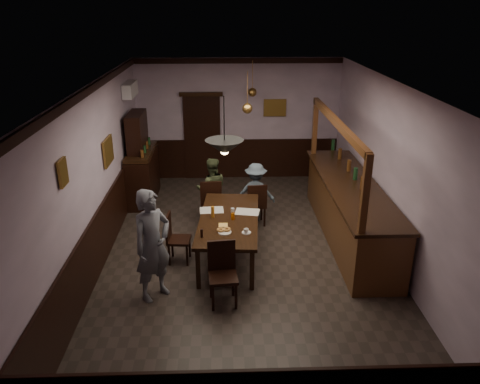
{
  "coord_description": "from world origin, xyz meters",
  "views": [
    {
      "loc": [
        -0.36,
        -7.4,
        4.2
      ],
      "look_at": [
        -0.09,
        0.1,
        1.15
      ],
      "focal_mm": 35.0,
      "sensor_mm": 36.0,
      "label": 1
    }
  ],
  "objects_px": {
    "person_seated_right": "(256,192)",
    "pendant_iron": "(224,147)",
    "sideboard": "(142,166)",
    "chair_near": "(222,270)",
    "pendant_brass_far": "(252,92)",
    "chair_far_right": "(256,203)",
    "soda_can": "(233,216)",
    "pendant_brass_mid": "(247,109)",
    "person_standing": "(153,245)",
    "chair_far_left": "(211,200)",
    "person_seated_left": "(212,189)",
    "dining_table": "(229,221)",
    "bar_counter": "(349,209)",
    "coffee_cup": "(246,231)",
    "chair_side": "(175,236)"
  },
  "relations": [
    {
      "from": "sideboard",
      "to": "bar_counter",
      "type": "height_order",
      "value": "bar_counter"
    },
    {
      "from": "pendant_iron",
      "to": "pendant_brass_far",
      "type": "distance_m",
      "value": 4.25
    },
    {
      "from": "person_standing",
      "to": "bar_counter",
      "type": "bearing_deg",
      "value": -17.56
    },
    {
      "from": "chair_far_right",
      "to": "person_seated_right",
      "type": "distance_m",
      "value": 0.3
    },
    {
      "from": "pendant_brass_far",
      "to": "soda_can",
      "type": "bearing_deg",
      "value": -98.6
    },
    {
      "from": "chair_far_left",
      "to": "chair_near",
      "type": "relative_size",
      "value": 1.01
    },
    {
      "from": "dining_table",
      "to": "person_seated_left",
      "type": "height_order",
      "value": "person_seated_left"
    },
    {
      "from": "person_seated_right",
      "to": "soda_can",
      "type": "xyz_separation_m",
      "value": [
        -0.5,
        -1.57,
        0.2
      ]
    },
    {
      "from": "sideboard",
      "to": "chair_far_right",
      "type": "bearing_deg",
      "value": -30.04
    },
    {
      "from": "sideboard",
      "to": "pendant_brass_mid",
      "type": "height_order",
      "value": "pendant_brass_mid"
    },
    {
      "from": "person_seated_right",
      "to": "pendant_iron",
      "type": "distance_m",
      "value": 2.9
    },
    {
      "from": "chair_far_left",
      "to": "chair_far_right",
      "type": "xyz_separation_m",
      "value": [
        0.9,
        -0.06,
        -0.04
      ]
    },
    {
      "from": "dining_table",
      "to": "sideboard",
      "type": "relative_size",
      "value": 1.13
    },
    {
      "from": "dining_table",
      "to": "chair_far_right",
      "type": "height_order",
      "value": "chair_far_right"
    },
    {
      "from": "person_standing",
      "to": "pendant_iron",
      "type": "height_order",
      "value": "pendant_iron"
    },
    {
      "from": "dining_table",
      "to": "coffee_cup",
      "type": "xyz_separation_m",
      "value": [
        0.27,
        -0.6,
        0.11
      ]
    },
    {
      "from": "person_standing",
      "to": "person_seated_right",
      "type": "xyz_separation_m",
      "value": [
        1.71,
        2.68,
        -0.26
      ]
    },
    {
      "from": "pendant_brass_mid",
      "to": "chair_far_right",
      "type": "bearing_deg",
      "value": -68.24
    },
    {
      "from": "pendant_iron",
      "to": "pendant_brass_far",
      "type": "height_order",
      "value": "same"
    },
    {
      "from": "dining_table",
      "to": "person_seated_right",
      "type": "distance_m",
      "value": 1.62
    },
    {
      "from": "person_standing",
      "to": "sideboard",
      "type": "bearing_deg",
      "value": 55.68
    },
    {
      "from": "chair_far_right",
      "to": "sideboard",
      "type": "relative_size",
      "value": 0.45
    },
    {
      "from": "chair_near",
      "to": "bar_counter",
      "type": "height_order",
      "value": "bar_counter"
    },
    {
      "from": "person_standing",
      "to": "pendant_iron",
      "type": "relative_size",
      "value": 2.05
    },
    {
      "from": "chair_far_right",
      "to": "pendant_brass_far",
      "type": "height_order",
      "value": "pendant_brass_far"
    },
    {
      "from": "person_seated_left",
      "to": "chair_far_left",
      "type": "bearing_deg",
      "value": 81.58
    },
    {
      "from": "person_seated_right",
      "to": "soda_can",
      "type": "relative_size",
      "value": 10.18
    },
    {
      "from": "chair_far_left",
      "to": "pendant_iron",
      "type": "xyz_separation_m",
      "value": [
        0.28,
        -2.1,
        1.73
      ]
    },
    {
      "from": "person_seated_left",
      "to": "pendant_brass_far",
      "type": "xyz_separation_m",
      "value": [
        0.92,
        1.82,
        1.64
      ]
    },
    {
      "from": "person_standing",
      "to": "soda_can",
      "type": "distance_m",
      "value": 1.64
    },
    {
      "from": "pendant_iron",
      "to": "chair_far_right",
      "type": "bearing_deg",
      "value": 73.05
    },
    {
      "from": "chair_far_right",
      "to": "chair_near",
      "type": "height_order",
      "value": "chair_near"
    },
    {
      "from": "coffee_cup",
      "to": "pendant_brass_mid",
      "type": "distance_m",
      "value": 2.71
    },
    {
      "from": "pendant_brass_mid",
      "to": "pendant_brass_far",
      "type": "distance_m",
      "value": 1.75
    },
    {
      "from": "dining_table",
      "to": "bar_counter",
      "type": "xyz_separation_m",
      "value": [
        2.28,
        0.67,
        -0.1
      ]
    },
    {
      "from": "chair_far_left",
      "to": "person_standing",
      "type": "relative_size",
      "value": 0.55
    },
    {
      "from": "chair_far_right",
      "to": "person_seated_right",
      "type": "bearing_deg",
      "value": -98.15
    },
    {
      "from": "chair_near",
      "to": "bar_counter",
      "type": "relative_size",
      "value": 0.23
    },
    {
      "from": "sideboard",
      "to": "chair_near",
      "type": "bearing_deg",
      "value": -65.67
    },
    {
      "from": "coffee_cup",
      "to": "bar_counter",
      "type": "height_order",
      "value": "bar_counter"
    },
    {
      "from": "person_seated_left",
      "to": "coffee_cup",
      "type": "height_order",
      "value": "person_seated_left"
    },
    {
      "from": "chair_far_right",
      "to": "pendant_brass_mid",
      "type": "relative_size",
      "value": 1.11
    },
    {
      "from": "dining_table",
      "to": "chair_far_right",
      "type": "distance_m",
      "value": 1.37
    },
    {
      "from": "chair_side",
      "to": "person_standing",
      "type": "relative_size",
      "value": 0.5
    },
    {
      "from": "person_standing",
      "to": "person_seated_left",
      "type": "bearing_deg",
      "value": 27.8
    },
    {
      "from": "chair_side",
      "to": "pendant_brass_mid",
      "type": "bearing_deg",
      "value": -32.19
    },
    {
      "from": "dining_table",
      "to": "soda_can",
      "type": "bearing_deg",
      "value": -41.76
    },
    {
      "from": "chair_near",
      "to": "pendant_brass_mid",
      "type": "xyz_separation_m",
      "value": [
        0.51,
        2.97,
        1.77
      ]
    },
    {
      "from": "person_standing",
      "to": "person_seated_left",
      "type": "relative_size",
      "value": 1.33
    },
    {
      "from": "chair_far_left",
      "to": "soda_can",
      "type": "xyz_separation_m",
      "value": [
        0.41,
        -1.36,
        0.28
      ]
    }
  ]
}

